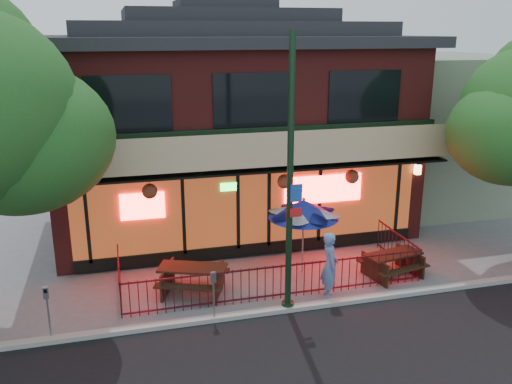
{
  "coord_description": "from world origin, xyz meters",
  "views": [
    {
      "loc": [
        -4.04,
        -12.44,
        6.99
      ],
      "look_at": [
        -0.22,
        2.0,
        2.51
      ],
      "focal_mm": 38.0,
      "sensor_mm": 36.0,
      "label": 1
    }
  ],
  "objects_px": {
    "patio_umbrella": "(304,209)",
    "pedestrian": "(330,266)",
    "picnic_table_left": "(193,276)",
    "parking_meter_near": "(213,288)",
    "street_light": "(290,194)",
    "picnic_table_right": "(393,261)",
    "parking_meter_far": "(47,304)"
  },
  "relations": [
    {
      "from": "picnic_table_right",
      "to": "parking_meter_near",
      "type": "relative_size",
      "value": 1.45
    },
    {
      "from": "picnic_table_right",
      "to": "parking_meter_near",
      "type": "distance_m",
      "value": 5.7
    },
    {
      "from": "picnic_table_left",
      "to": "street_light",
      "type": "bearing_deg",
      "value": -34.19
    },
    {
      "from": "pedestrian",
      "to": "parking_meter_near",
      "type": "distance_m",
      "value": 3.26
    },
    {
      "from": "parking_meter_near",
      "to": "picnic_table_left",
      "type": "bearing_deg",
      "value": 100.15
    },
    {
      "from": "picnic_table_left",
      "to": "parking_meter_near",
      "type": "bearing_deg",
      "value": -79.85
    },
    {
      "from": "picnic_table_left",
      "to": "patio_umbrella",
      "type": "height_order",
      "value": "patio_umbrella"
    },
    {
      "from": "street_light",
      "to": "parking_meter_far",
      "type": "distance_m",
      "value": 6.24
    },
    {
      "from": "patio_umbrella",
      "to": "parking_meter_near",
      "type": "relative_size",
      "value": 1.79
    },
    {
      "from": "patio_umbrella",
      "to": "picnic_table_right",
      "type": "bearing_deg",
      "value": -20.21
    },
    {
      "from": "parking_meter_far",
      "to": "parking_meter_near",
      "type": "bearing_deg",
      "value": -1.18
    },
    {
      "from": "pedestrian",
      "to": "street_light",
      "type": "bearing_deg",
      "value": 113.3
    },
    {
      "from": "patio_umbrella",
      "to": "pedestrian",
      "type": "relative_size",
      "value": 1.25
    },
    {
      "from": "street_light",
      "to": "picnic_table_right",
      "type": "distance_m",
      "value": 4.62
    },
    {
      "from": "parking_meter_near",
      "to": "parking_meter_far",
      "type": "bearing_deg",
      "value": 178.82
    },
    {
      "from": "patio_umbrella",
      "to": "parking_meter_far",
      "type": "xyz_separation_m",
      "value": [
        -6.94,
        -2.02,
        -1.08
      ]
    },
    {
      "from": "picnic_table_right",
      "to": "parking_meter_near",
      "type": "bearing_deg",
      "value": -168.02
    },
    {
      "from": "patio_umbrella",
      "to": "parking_meter_far",
      "type": "bearing_deg",
      "value": -163.8
    },
    {
      "from": "picnic_table_right",
      "to": "parking_meter_near",
      "type": "xyz_separation_m",
      "value": [
        -5.56,
        -1.18,
        0.42
      ]
    },
    {
      "from": "street_light",
      "to": "parking_meter_near",
      "type": "xyz_separation_m",
      "value": [
        -1.96,
        -0.08,
        -2.26
      ]
    },
    {
      "from": "picnic_table_left",
      "to": "parking_meter_far",
      "type": "bearing_deg",
      "value": -156.9
    },
    {
      "from": "pedestrian",
      "to": "parking_meter_far",
      "type": "height_order",
      "value": "pedestrian"
    },
    {
      "from": "street_light",
      "to": "picnic_table_left",
      "type": "relative_size",
      "value": 3.14
    },
    {
      "from": "patio_umbrella",
      "to": "parking_meter_near",
      "type": "xyz_separation_m",
      "value": [
        -3.07,
        -2.1,
        -1.12
      ]
    },
    {
      "from": "picnic_table_left",
      "to": "parking_meter_far",
      "type": "height_order",
      "value": "parking_meter_far"
    },
    {
      "from": "picnic_table_left",
      "to": "parking_meter_near",
      "type": "distance_m",
      "value": 1.67
    },
    {
      "from": "picnic_table_right",
      "to": "parking_meter_near",
      "type": "height_order",
      "value": "parking_meter_near"
    },
    {
      "from": "picnic_table_right",
      "to": "street_light",
      "type": "bearing_deg",
      "value": -162.96
    },
    {
      "from": "picnic_table_left",
      "to": "picnic_table_right",
      "type": "bearing_deg",
      "value": -4.17
    },
    {
      "from": "pedestrian",
      "to": "patio_umbrella",
      "type": "bearing_deg",
      "value": 14.39
    },
    {
      "from": "street_light",
      "to": "pedestrian",
      "type": "bearing_deg",
      "value": 14.46
    },
    {
      "from": "patio_umbrella",
      "to": "pedestrian",
      "type": "height_order",
      "value": "patio_umbrella"
    }
  ]
}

